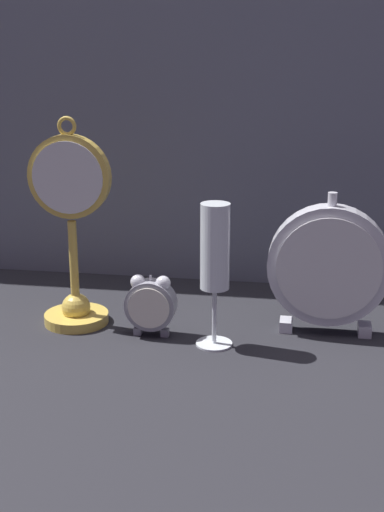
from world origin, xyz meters
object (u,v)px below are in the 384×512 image
(pocket_watch_on_stand, at_px, (72,239))
(alarm_clock_twin_bell, at_px, (151,303))
(champagne_flute, at_px, (215,257))
(mantel_clock_silver, at_px, (329,266))

(pocket_watch_on_stand, relative_size, alarm_clock_twin_bell, 3.36)
(champagne_flute, bearing_deg, pocket_watch_on_stand, 167.70)
(mantel_clock_silver, relative_size, champagne_flute, 1.03)
(pocket_watch_on_stand, height_order, champagne_flute, pocket_watch_on_stand)
(pocket_watch_on_stand, relative_size, mantel_clock_silver, 1.48)
(pocket_watch_on_stand, distance_m, mantel_clock_silver, 0.40)
(mantel_clock_silver, height_order, champagne_flute, mantel_clock_silver)
(alarm_clock_twin_bell, relative_size, champagne_flute, 0.45)
(alarm_clock_twin_bell, relative_size, mantel_clock_silver, 0.44)
(pocket_watch_on_stand, xyz_separation_m, alarm_clock_twin_bell, (0.13, -0.03, -0.09))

